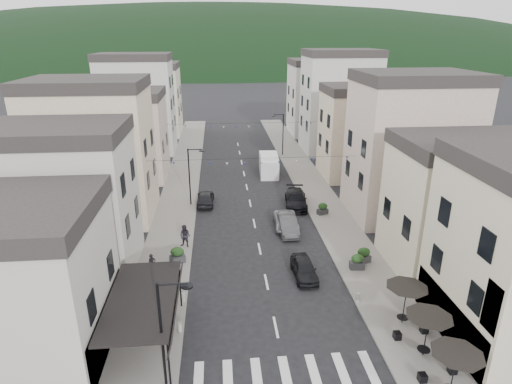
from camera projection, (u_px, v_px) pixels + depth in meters
sidewalk_left at (181, 186)px, 49.38m from camera, size 4.00×76.00×0.12m
sidewalk_right at (309, 182)px, 50.65m from camera, size 4.00×76.00×0.12m
hill_backdrop at (220, 57)px, 299.96m from camera, size 640.00×360.00×70.00m
boutique_awning at (147, 299)px, 23.15m from camera, size 3.77×7.50×3.28m
buildings_row_left at (124, 125)px, 52.02m from camera, size 10.20×54.16×14.00m
buildings_row_right at (359, 121)px, 53.33m from camera, size 10.20×54.16×14.50m
cafe_terrace at (429, 321)px, 22.63m from camera, size 2.50×8.10×2.53m
streetlamp_left_near at (167, 324)px, 20.27m from camera, size 1.70×0.56×6.00m
streetlamp_left_far at (192, 171)px, 42.65m from camera, size 1.70×0.56×6.00m
streetlamp_right_far at (281, 130)px, 60.42m from camera, size 1.70×0.56×6.00m
bollards at (277, 327)px, 25.17m from camera, size 11.66×10.26×0.60m
bunting_near at (253, 162)px, 38.72m from camera, size 19.00×0.28×0.62m
bunting_far at (242, 126)px, 53.65m from camera, size 19.00×0.28×0.62m
parked_car_a at (304, 269)px, 30.89m from camera, size 1.64×3.93×1.33m
parked_car_b at (288, 225)px, 37.81m from camera, size 1.51×4.33×1.42m
parked_car_c at (286, 221)px, 38.76m from camera, size 2.28×4.55×1.24m
parked_car_d at (296, 199)px, 43.49m from camera, size 2.69×5.41×1.51m
parked_car_e at (205, 198)px, 43.93m from camera, size 1.81×4.28×1.44m
delivery_van at (269, 164)px, 53.11m from camera, size 2.50×5.64×2.64m
pedestrian_a at (152, 264)px, 31.06m from camera, size 0.67×0.59×1.56m
pedestrian_b at (185, 236)px, 34.89m from camera, size 1.14×1.02×1.91m
planter_la at (165, 274)px, 30.36m from camera, size 0.91×0.52×1.00m
planter_lb at (177, 255)px, 32.61m from camera, size 1.29×0.95×1.29m
planter_ra at (357, 262)px, 31.75m from camera, size 1.12×0.68×1.20m
planter_rb at (363, 255)px, 32.62m from camera, size 1.24×0.92×1.24m
planter_rc at (323, 209)px, 41.35m from camera, size 1.16×0.91×1.14m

